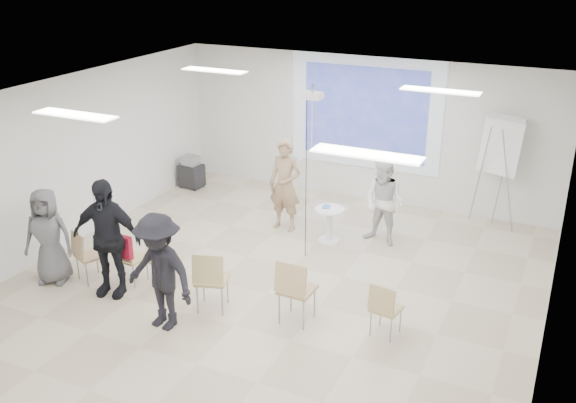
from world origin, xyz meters
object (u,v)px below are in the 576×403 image
at_px(audience_left, 106,229).
at_px(audience_outer, 48,231).
at_px(chair_left_mid, 129,256).
at_px(player_left, 285,179).
at_px(chair_right_inner, 295,287).
at_px(audience_mid, 159,265).
at_px(player_right, 384,198).
at_px(chair_left_inner, 163,257).
at_px(av_cart, 191,173).
at_px(chair_right_far, 384,306).
at_px(chair_far_left, 85,252).
at_px(laptop, 167,258).
at_px(flipchart_easel, 501,146).
at_px(chair_center, 210,277).
at_px(pedestal_table, 329,223).

height_order(audience_left, audience_outer, audience_left).
bearing_deg(chair_left_mid, player_left, 70.25).
xyz_separation_m(chair_right_inner, audience_outer, (-4.02, -0.50, 0.29)).
height_order(player_left, audience_mid, player_left).
bearing_deg(player_right, chair_left_inner, -119.67).
height_order(chair_left_mid, audience_mid, audience_mid).
relative_size(player_right, av_cart, 2.39).
distance_m(chair_left_mid, av_cart, 4.40).
xyz_separation_m(player_right, chair_right_far, (0.91, -2.88, -0.40)).
height_order(chair_far_left, laptop, chair_far_left).
bearing_deg(chair_left_mid, player_right, 48.65).
distance_m(player_right, flipchart_easel, 2.46).
xyz_separation_m(audience_left, audience_mid, (1.28, -0.44, -0.10)).
bearing_deg(chair_center, audience_mid, -141.63).
bearing_deg(laptop, chair_center, 156.73).
height_order(chair_left_mid, audience_outer, audience_outer).
height_order(chair_left_inner, audience_mid, audience_mid).
distance_m(pedestal_table, chair_left_mid, 3.61).
height_order(audience_outer, flipchart_easel, flipchart_easel).
bearing_deg(audience_left, laptop, 33.65).
bearing_deg(player_right, audience_mid, -104.78).
bearing_deg(audience_mid, chair_left_inner, 132.09).
height_order(player_left, flipchart_easel, flipchart_easel).
relative_size(chair_right_far, audience_mid, 0.42).
distance_m(flipchart_easel, av_cart, 6.54).
bearing_deg(audience_mid, laptop, 129.75).
distance_m(player_left, chair_left_mid, 3.30).
bearing_deg(audience_mid, flipchart_easel, 64.55).
height_order(player_left, av_cart, player_left).
height_order(chair_left_inner, audience_left, audience_left).
height_order(player_right, chair_center, player_right).
xyz_separation_m(pedestal_table, chair_right_far, (1.80, -2.51, 0.11)).
xyz_separation_m(chair_left_inner, chair_right_inner, (2.31, -0.12, 0.09)).
relative_size(player_right, laptop, 5.67).
height_order(laptop, audience_outer, audience_outer).
xyz_separation_m(laptop, flipchart_easel, (4.32, 4.54, 1.13)).
bearing_deg(pedestal_table, audience_outer, -137.08).
height_order(pedestal_table, chair_left_inner, chair_left_inner).
xyz_separation_m(chair_far_left, av_cart, (-0.86, 4.36, -0.17)).
relative_size(chair_right_far, audience_left, 0.38).
xyz_separation_m(player_right, laptop, (-2.65, -2.89, -0.42)).
xyz_separation_m(chair_center, audience_outer, (-2.79, -0.27, 0.30)).
bearing_deg(chair_center, laptop, 140.08).
bearing_deg(av_cart, audience_left, -67.06).
distance_m(pedestal_table, audience_outer, 4.77).
distance_m(chair_left_inner, av_cart, 4.47).
bearing_deg(player_right, av_cart, -179.79).
bearing_deg(chair_center, audience_left, 168.15).
bearing_deg(chair_left_inner, player_right, 47.05).
distance_m(chair_left_mid, chair_center, 1.63).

